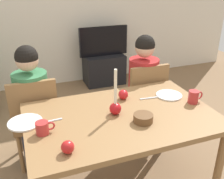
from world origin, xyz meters
name	(u,v)px	position (x,y,z in m)	size (l,w,h in m)	color
back_wall	(57,2)	(0.00, 2.60, 1.30)	(6.40, 0.10, 2.60)	beige
dining_table	(121,124)	(0.00, 0.00, 0.67)	(1.40, 0.90, 0.75)	olive
chair_left	(35,117)	(-0.59, 0.61, 0.51)	(0.40, 0.40, 0.90)	olive
chair_right	(144,99)	(0.50, 0.61, 0.51)	(0.40, 0.40, 0.90)	olive
person_left_child	(34,110)	(-0.59, 0.64, 0.57)	(0.30, 0.30, 1.17)	#33384C
person_right_child	(143,92)	(0.50, 0.64, 0.57)	(0.30, 0.30, 1.17)	#33384C
tv_stand	(104,69)	(0.64, 2.30, 0.24)	(0.64, 0.40, 0.48)	black
tv	(104,41)	(0.64, 2.30, 0.71)	(0.79, 0.05, 0.46)	black
candle_centerpiece	(115,105)	(-0.04, 0.03, 0.82)	(0.09, 0.09, 0.36)	red
plate_left	(25,122)	(-0.68, 0.13, 0.76)	(0.24, 0.24, 0.01)	white
plate_right	(169,95)	(0.50, 0.15, 0.76)	(0.22, 0.22, 0.01)	white
mug_left	(43,128)	(-0.57, -0.05, 0.79)	(0.13, 0.08, 0.09)	#B72D2D
mug_right	(194,97)	(0.62, -0.02, 0.80)	(0.13, 0.08, 0.10)	#B72D2D
fork_left	(50,121)	(-0.51, 0.08, 0.75)	(0.18, 0.01, 0.01)	silver
fork_right	(150,98)	(0.33, 0.17, 0.75)	(0.18, 0.01, 0.01)	silver
bowl_walnuts	(143,118)	(0.11, -0.15, 0.78)	(0.14, 0.14, 0.06)	brown
apple_near_candle	(123,94)	(0.11, 0.24, 0.79)	(0.08, 0.08, 0.08)	red
apple_by_left_plate	(68,147)	(-0.46, -0.30, 0.79)	(0.08, 0.08, 0.08)	red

